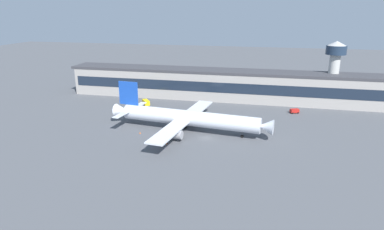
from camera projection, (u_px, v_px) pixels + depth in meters
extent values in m
plane|color=#4C4F54|center=(207.00, 138.00, 118.99)|extent=(600.00, 600.00, 0.00)
cube|color=#9E9993|center=(227.00, 86.00, 167.68)|extent=(156.76, 14.64, 13.30)
cube|color=#38383D|center=(228.00, 71.00, 165.51)|extent=(159.89, 14.94, 1.20)
cube|color=#192333|center=(225.00, 88.00, 160.63)|extent=(153.62, 0.16, 4.79)
cylinder|color=silver|center=(190.00, 118.00, 124.04)|extent=(51.69, 11.58, 5.59)
cone|color=silver|center=(266.00, 127.00, 115.19)|extent=(5.62, 5.86, 5.31)
cone|color=silver|center=(123.00, 111.00, 132.98)|extent=(6.70, 5.72, 5.03)
cube|color=#1947B2|center=(128.00, 93.00, 129.86)|extent=(7.83, 1.41, 8.94)
cube|color=silver|center=(138.00, 105.00, 137.14)|extent=(3.56, 10.27, 0.30)
cube|color=silver|center=(122.00, 114.00, 126.10)|extent=(3.56, 10.27, 0.30)
cube|color=silver|center=(197.00, 109.00, 137.75)|extent=(8.67, 23.67, 0.50)
cube|color=silver|center=(169.00, 132.00, 111.97)|extent=(8.67, 23.67, 0.50)
cylinder|color=#99999E|center=(197.00, 116.00, 134.89)|extent=(4.94, 3.59, 3.07)
cylinder|color=#99999E|center=(176.00, 134.00, 115.33)|extent=(4.94, 3.59, 3.07)
cylinder|color=black|center=(242.00, 136.00, 119.06)|extent=(1.15, 0.63, 1.10)
cylinder|color=slate|center=(242.00, 132.00, 118.64)|extent=(0.24, 0.24, 2.21)
cylinder|color=black|center=(185.00, 127.00, 128.46)|extent=(1.15, 0.63, 1.10)
cylinder|color=slate|center=(185.00, 123.00, 128.05)|extent=(0.24, 0.24, 2.21)
cylinder|color=black|center=(180.00, 131.00, 123.94)|extent=(1.15, 0.63, 1.10)
cylinder|color=slate|center=(180.00, 128.00, 123.53)|extent=(0.24, 0.24, 2.21)
cylinder|color=#B7B7B2|center=(333.00, 79.00, 158.50)|extent=(4.75, 4.75, 23.06)
cylinder|color=#1E2D42|center=(336.00, 50.00, 154.46)|extent=(9.02, 9.02, 4.00)
cone|color=#A5A5A5|center=(337.00, 43.00, 153.56)|extent=(8.12, 8.12, 2.00)
cube|color=yellow|center=(146.00, 102.00, 158.37)|extent=(4.88, 5.48, 2.20)
cube|color=black|center=(147.00, 102.00, 156.99)|extent=(2.71, 2.67, 0.55)
cylinder|color=black|center=(149.00, 105.00, 157.49)|extent=(0.66, 0.74, 0.70)
cylinder|color=black|center=(145.00, 106.00, 156.73)|extent=(0.66, 0.74, 0.70)
cylinder|color=black|center=(147.00, 103.00, 160.67)|extent=(0.66, 0.74, 0.70)
cylinder|color=black|center=(143.00, 104.00, 159.90)|extent=(0.66, 0.74, 0.70)
cube|color=red|center=(294.00, 111.00, 146.74)|extent=(4.10, 3.29, 1.50)
cube|color=black|center=(297.00, 110.00, 146.82)|extent=(1.90, 2.19, 0.38)
cylinder|color=black|center=(296.00, 112.00, 148.03)|extent=(0.76, 0.56, 0.70)
cylinder|color=black|center=(298.00, 113.00, 146.34)|extent=(0.76, 0.56, 0.70)
cylinder|color=black|center=(291.00, 112.00, 147.58)|extent=(0.76, 0.56, 0.70)
cylinder|color=black|center=(293.00, 113.00, 145.89)|extent=(0.76, 0.56, 0.70)
cube|color=white|center=(130.00, 98.00, 167.08)|extent=(5.43, 4.24, 1.40)
cube|color=black|center=(132.00, 98.00, 166.26)|extent=(2.47, 2.85, 0.35)
cylinder|color=black|center=(134.00, 100.00, 167.26)|extent=(0.76, 0.55, 0.70)
cylinder|color=black|center=(131.00, 101.00, 165.45)|extent=(0.76, 0.55, 0.70)
cylinder|color=black|center=(129.00, 99.00, 169.13)|extent=(0.76, 0.55, 0.70)
cylinder|color=black|center=(126.00, 100.00, 167.32)|extent=(0.76, 0.55, 0.70)
cone|color=#F2590C|center=(140.00, 133.00, 123.13)|extent=(0.49, 0.49, 0.61)
cone|color=#F2590C|center=(167.00, 143.00, 113.55)|extent=(0.45, 0.45, 0.56)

